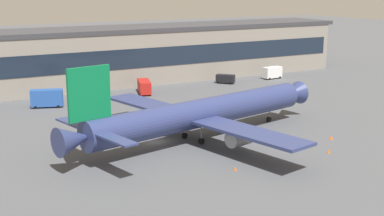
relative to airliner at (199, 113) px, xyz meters
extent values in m
plane|color=#4C4F54|center=(-7.47, 2.68, -4.94)|extent=(600.00, 600.00, 0.00)
cube|color=gray|center=(-7.47, 61.17, 2.41)|extent=(174.42, 19.05, 14.69)
cube|color=#38383D|center=(-7.47, 61.17, 10.35)|extent=(177.91, 19.43, 1.20)
cube|color=#192333|center=(-7.47, 51.59, 3.14)|extent=(170.93, 0.16, 5.29)
cylinder|color=navy|center=(0.90, 0.18, 0.01)|extent=(48.51, 14.72, 5.14)
cone|color=navy|center=(26.15, 5.33, 0.01)|extent=(5.51, 5.71, 4.88)
cone|color=navy|center=(-24.60, -5.02, 0.01)|extent=(6.47, 5.66, 4.63)
cube|color=#0C723F|center=(-21.86, -4.46, 6.70)|extent=(7.15, 1.93, 8.22)
cube|color=navy|center=(-22.50, 1.18, 0.79)|extent=(4.20, 9.55, 0.30)
cube|color=navy|center=(-20.24, -9.90, 0.79)|extent=(4.20, 9.55, 0.30)
cube|color=navy|center=(-3.75, 12.99, -0.50)|extent=(10.24, 22.56, 0.50)
cube|color=navy|center=(1.64, -13.42, -0.50)|extent=(10.24, 22.56, 0.50)
cylinder|color=#99999E|center=(-2.12, 9.98, -2.31)|extent=(4.72, 3.62, 2.83)
cylinder|color=#99999E|center=(1.96, -10.01, -2.31)|extent=(4.72, 3.62, 2.83)
cylinder|color=black|center=(18.94, 3.86, -4.39)|extent=(1.18, 0.71, 1.10)
cylinder|color=slate|center=(18.94, 3.86, -2.92)|extent=(0.24, 0.24, 2.38)
cylinder|color=black|center=(-1.93, 1.97, -4.39)|extent=(1.18, 0.71, 1.10)
cylinder|color=slate|center=(-1.93, 1.97, -2.92)|extent=(0.24, 0.24, 2.38)
cylinder|color=black|center=(-1.01, -2.57, -4.39)|extent=(1.18, 0.71, 1.10)
cylinder|color=slate|center=(-1.01, -2.57, -2.92)|extent=(0.24, 0.24, 2.38)
cube|color=black|center=(35.05, 45.04, -3.49)|extent=(4.97, 5.44, 2.20)
cube|color=black|center=(34.15, 46.16, -3.05)|extent=(2.72, 2.69, 0.55)
cylinder|color=black|center=(33.14, 45.84, -4.59)|extent=(0.67, 0.73, 0.70)
cylinder|color=black|center=(34.68, 47.08, -4.59)|extent=(0.67, 0.73, 0.70)
cylinder|color=black|center=(35.41, 43.00, -4.59)|extent=(0.67, 0.73, 0.70)
cylinder|color=black|center=(36.96, 44.24, -4.59)|extent=(0.67, 0.73, 0.70)
cube|color=white|center=(51.60, 44.73, -2.99)|extent=(6.19, 2.93, 3.20)
cube|color=black|center=(49.96, 44.58, -2.35)|extent=(2.29, 2.39, 0.80)
cylinder|color=black|center=(49.61, 43.47, -4.59)|extent=(0.72, 0.36, 0.70)
cylinder|color=black|center=(49.42, 45.62, -4.59)|extent=(0.72, 0.36, 0.70)
cylinder|color=black|center=(53.79, 43.85, -4.59)|extent=(0.72, 0.36, 0.70)
cylinder|color=black|center=(53.60, 46.00, -4.59)|extent=(0.72, 0.36, 0.70)
cube|color=#2651A5|center=(-17.24, 39.91, -2.69)|extent=(7.65, 4.80, 3.80)
cube|color=black|center=(-15.37, 39.26, -1.93)|extent=(3.16, 3.08, 0.95)
cylinder|color=black|center=(-14.48, 40.19, -4.59)|extent=(0.76, 0.51, 0.70)
cylinder|color=black|center=(-15.24, 37.98, -4.59)|extent=(0.76, 0.51, 0.70)
cylinder|color=black|center=(-19.24, 41.83, -4.59)|extent=(0.76, 0.51, 0.70)
cylinder|color=black|center=(-20.01, 39.62, -4.59)|extent=(0.76, 0.51, 0.70)
cube|color=red|center=(8.99, 43.63, -3.09)|extent=(5.29, 8.85, 3.00)
cube|color=black|center=(8.27, 41.44, -2.49)|extent=(3.37, 3.60, 0.75)
cylinder|color=black|center=(9.26, 40.44, -4.59)|extent=(0.50, 0.76, 0.70)
cylinder|color=black|center=(6.87, 41.23, -4.59)|extent=(0.50, 0.76, 0.70)
cylinder|color=black|center=(11.11, 46.03, -4.59)|extent=(0.50, 0.76, 0.70)
cylinder|color=black|center=(8.71, 46.82, -4.59)|extent=(0.50, 0.76, 0.70)
cone|color=#F2590C|center=(21.17, -11.74, -4.56)|extent=(0.60, 0.60, 0.75)
cone|color=#F2590C|center=(14.99, -17.57, -4.63)|extent=(0.49, 0.49, 0.62)
cone|color=#F2590C|center=(-3.48, -16.92, -4.64)|extent=(0.47, 0.47, 0.59)
camera|label=1|loc=(-47.09, -80.46, 22.78)|focal=49.74mm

